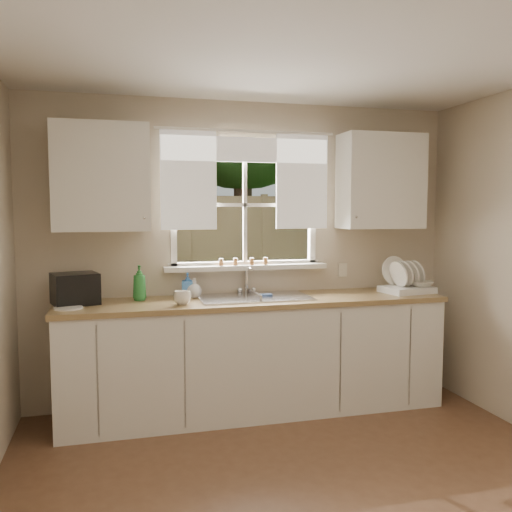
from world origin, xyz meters
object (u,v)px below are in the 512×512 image
object	(u,v)px
soap_bottle_a	(139,283)
cup	(182,298)
black_appliance	(75,289)
dish_rack	(406,283)

from	to	relation	value
soap_bottle_a	cup	distance (m)	0.41
cup	black_appliance	bearing A→B (deg)	170.57
dish_rack	soap_bottle_a	xyz separation A→B (m)	(-2.20, 0.16, 0.06)
cup	dish_rack	bearing A→B (deg)	10.31
dish_rack	black_appliance	bearing A→B (deg)	177.54
dish_rack	cup	distance (m)	1.91
dish_rack	cup	world-z (taller)	dish_rack
soap_bottle_a	cup	bearing A→B (deg)	-49.46
dish_rack	cup	xyz separation A→B (m)	(-1.91, -0.11, -0.03)
soap_bottle_a	black_appliance	size ratio (longest dim) A/B	0.86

